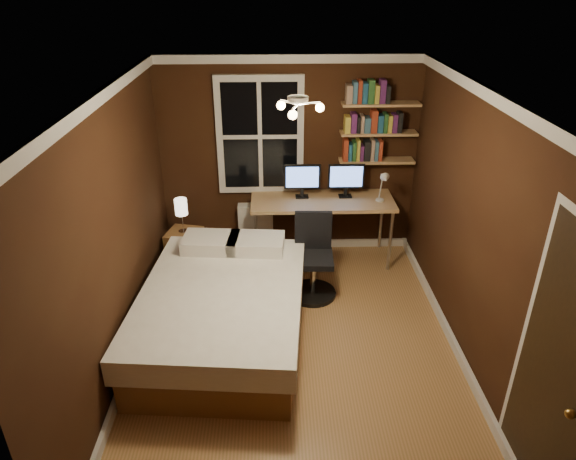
{
  "coord_description": "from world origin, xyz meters",
  "views": [
    {
      "loc": [
        -0.19,
        -4.02,
        3.35
      ],
      "look_at": [
        -0.06,
        0.45,
        1.08
      ],
      "focal_mm": 32.0,
      "sensor_mm": 36.0,
      "label": 1
    }
  ],
  "objects_px": {
    "monitor_right": "(346,181)",
    "bedside_lamp": "(182,216)",
    "desk_lamp": "(382,186)",
    "desk": "(322,204)",
    "monitor_left": "(302,181)",
    "radiator": "(256,228)",
    "nightstand": "(185,249)",
    "bed": "(223,311)",
    "office_chair": "(313,266)"
  },
  "relations": [
    {
      "from": "monitor_right",
      "to": "bedside_lamp",
      "type": "bearing_deg",
      "value": -173.62
    },
    {
      "from": "bedside_lamp",
      "to": "desk_lamp",
      "type": "xyz_separation_m",
      "value": [
        2.41,
        0.01,
        0.35
      ]
    },
    {
      "from": "desk",
      "to": "monitor_left",
      "type": "distance_m",
      "value": 0.38
    },
    {
      "from": "bedside_lamp",
      "to": "monitor_left",
      "type": "bearing_deg",
      "value": 8.7
    },
    {
      "from": "radiator",
      "to": "bedside_lamp",
      "type": "bearing_deg",
      "value": -157.24
    },
    {
      "from": "nightstand",
      "to": "monitor_left",
      "type": "xyz_separation_m",
      "value": [
        1.46,
        0.22,
        0.8
      ]
    },
    {
      "from": "desk",
      "to": "radiator",
      "type": "bearing_deg",
      "value": 164.58
    },
    {
      "from": "desk",
      "to": "bed",
      "type": "bearing_deg",
      "value": -125.73
    },
    {
      "from": "radiator",
      "to": "monitor_left",
      "type": "bearing_deg",
      "value": -13.65
    },
    {
      "from": "bedside_lamp",
      "to": "radiator",
      "type": "distance_m",
      "value": 1.02
    },
    {
      "from": "desk_lamp",
      "to": "monitor_left",
      "type": "bearing_deg",
      "value": 166.97
    },
    {
      "from": "bedside_lamp",
      "to": "monitor_right",
      "type": "distance_m",
      "value": 2.04
    },
    {
      "from": "nightstand",
      "to": "monitor_right",
      "type": "distance_m",
      "value": 2.17
    },
    {
      "from": "bed",
      "to": "office_chair",
      "type": "xyz_separation_m",
      "value": [
        0.95,
        0.77,
        0.05
      ]
    },
    {
      "from": "bedside_lamp",
      "to": "radiator",
      "type": "height_order",
      "value": "bedside_lamp"
    },
    {
      "from": "radiator",
      "to": "desk_lamp",
      "type": "height_order",
      "value": "desk_lamp"
    },
    {
      "from": "radiator",
      "to": "office_chair",
      "type": "distance_m",
      "value": 1.22
    },
    {
      "from": "monitor_left",
      "to": "office_chair",
      "type": "height_order",
      "value": "monitor_left"
    },
    {
      "from": "bed",
      "to": "desk_lamp",
      "type": "xyz_separation_m",
      "value": [
        1.82,
        1.42,
        0.74
      ]
    },
    {
      "from": "bed",
      "to": "nightstand",
      "type": "distance_m",
      "value": 1.54
    },
    {
      "from": "desk",
      "to": "office_chair",
      "type": "relative_size",
      "value": 1.81
    },
    {
      "from": "desk",
      "to": "desk_lamp",
      "type": "height_order",
      "value": "desk_lamp"
    },
    {
      "from": "radiator",
      "to": "desk_lamp",
      "type": "bearing_deg",
      "value": -13.27
    },
    {
      "from": "desk",
      "to": "office_chair",
      "type": "xyz_separation_m",
      "value": [
        -0.16,
        -0.79,
        -0.41
      ]
    },
    {
      "from": "monitor_left",
      "to": "bedside_lamp",
      "type": "bearing_deg",
      "value": -171.3
    },
    {
      "from": "office_chair",
      "to": "radiator",
      "type": "bearing_deg",
      "value": 125.74
    },
    {
      "from": "bedside_lamp",
      "to": "monitor_right",
      "type": "relative_size",
      "value": 0.98
    },
    {
      "from": "bedside_lamp",
      "to": "monitor_right",
      "type": "height_order",
      "value": "monitor_right"
    },
    {
      "from": "monitor_left",
      "to": "office_chair",
      "type": "xyz_separation_m",
      "value": [
        0.08,
        -0.87,
        -0.68
      ]
    },
    {
      "from": "desk",
      "to": "monitor_left",
      "type": "xyz_separation_m",
      "value": [
        -0.25,
        0.09,
        0.27
      ]
    },
    {
      "from": "office_chair",
      "to": "desk",
      "type": "bearing_deg",
      "value": 80.47
    },
    {
      "from": "bed",
      "to": "desk_lamp",
      "type": "height_order",
      "value": "desk_lamp"
    },
    {
      "from": "desk",
      "to": "bedside_lamp",
      "type": "bearing_deg",
      "value": -175.45
    },
    {
      "from": "monitor_left",
      "to": "desk_lamp",
      "type": "bearing_deg",
      "value": -13.03
    },
    {
      "from": "bed",
      "to": "monitor_right",
      "type": "relative_size",
      "value": 5.13
    },
    {
      "from": "desk_lamp",
      "to": "bedside_lamp",
      "type": "bearing_deg",
      "value": -179.88
    },
    {
      "from": "bedside_lamp",
      "to": "radiator",
      "type": "xyz_separation_m",
      "value": [
        0.87,
        0.37,
        -0.37
      ]
    },
    {
      "from": "bed",
      "to": "monitor_right",
      "type": "height_order",
      "value": "monitor_right"
    },
    {
      "from": "radiator",
      "to": "monitor_left",
      "type": "distance_m",
      "value": 0.93
    },
    {
      "from": "bed",
      "to": "bedside_lamp",
      "type": "bearing_deg",
      "value": 117.69
    },
    {
      "from": "bed",
      "to": "monitor_left",
      "type": "height_order",
      "value": "monitor_left"
    },
    {
      "from": "nightstand",
      "to": "radiator",
      "type": "height_order",
      "value": "radiator"
    },
    {
      "from": "bed",
      "to": "nightstand",
      "type": "height_order",
      "value": "bed"
    },
    {
      "from": "bedside_lamp",
      "to": "desk",
      "type": "distance_m",
      "value": 1.72
    },
    {
      "from": "desk",
      "to": "monitor_left",
      "type": "relative_size",
      "value": 3.94
    },
    {
      "from": "radiator",
      "to": "office_chair",
      "type": "xyz_separation_m",
      "value": [
        0.67,
        -1.02,
        0.03
      ]
    },
    {
      "from": "radiator",
      "to": "office_chair",
      "type": "bearing_deg",
      "value": -56.56
    },
    {
      "from": "bedside_lamp",
      "to": "desk",
      "type": "bearing_deg",
      "value": 4.55
    },
    {
      "from": "desk",
      "to": "office_chair",
      "type": "bearing_deg",
      "value": -101.83
    },
    {
      "from": "bed",
      "to": "radiator",
      "type": "xyz_separation_m",
      "value": [
        0.28,
        1.79,
        0.02
      ]
    }
  ]
}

